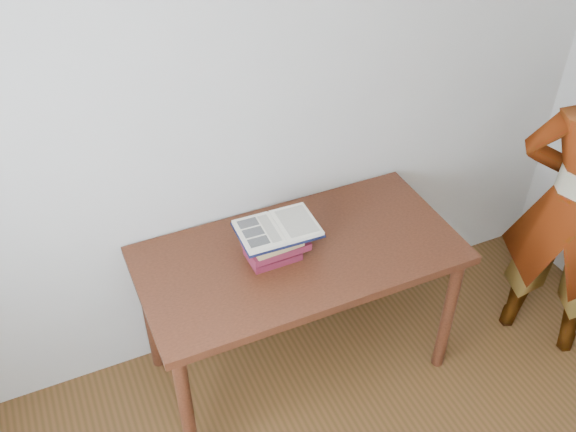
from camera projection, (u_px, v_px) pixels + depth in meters
name	position (u px, v px, depth m)	size (l,w,h in m)	color
room_shell	(550.00, 365.00, 1.27)	(3.54, 3.54, 2.62)	beige
desk	(299.00, 268.00, 2.88)	(1.42, 0.71, 0.76)	#4F2313
book_stack	(275.00, 246.00, 2.75)	(0.27, 0.18, 0.12)	maroon
open_book	(278.00, 228.00, 2.73)	(0.35, 0.25, 0.03)	black
reader	(576.00, 208.00, 2.96)	(0.60, 0.40, 1.65)	tan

